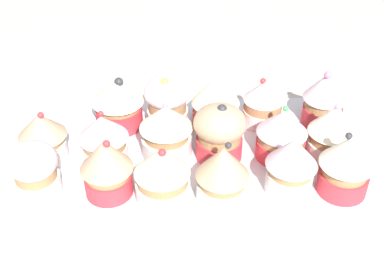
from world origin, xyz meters
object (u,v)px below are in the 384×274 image
cupcake_4 (291,165)px  cupcake_5 (347,163)px  cupcake_3 (222,174)px  cupcake_6 (43,135)px  baking_tray (192,160)px  cupcake_12 (118,102)px  cupcake_14 (216,101)px  cupcake_1 (106,166)px  cupcake_7 (104,139)px  cupcake_11 (333,131)px  cupcake_0 (34,170)px  cupcake_15 (263,102)px  cupcake_2 (162,174)px  cupcake_16 (325,97)px  cupcake_9 (220,132)px  cupcake_8 (166,130)px  cupcake_10 (281,132)px  cupcake_13 (167,101)px

cupcake_4 → cupcake_5: bearing=0.2°
cupcake_3 → cupcake_6: (-21.05, 7.75, -0.32)cm
baking_tray → cupcake_6: size_ratio=6.82×
cupcake_12 → cupcake_14: 12.72cm
cupcake_6 → cupcake_5: bearing=-10.6°
cupcake_1 → cupcake_7: bearing=100.4°
cupcake_1 → cupcake_11: size_ratio=1.01×
cupcake_0 → cupcake_15: bearing=26.2°
cupcake_2 → cupcake_14: (6.57, 13.77, 0.34)cm
cupcake_15 → cupcake_16: (7.99, -0.10, 0.73)cm
cupcake_2 → cupcake_9: 9.81cm
cupcake_6 → cupcake_14: bearing=16.8°
cupcake_0 → cupcake_7: cupcake_7 is taller
cupcake_5 → cupcake_14: size_ratio=1.07×
cupcake_14 → cupcake_12: bearing=178.7°
cupcake_2 → cupcake_5: 20.33cm
cupcake_9 → cupcake_16: cupcake_16 is taller
cupcake_4 → cupcake_8: size_ratio=1.02×
cupcake_7 → cupcake_6: bearing=173.0°
cupcake_4 → cupcake_5: 6.12cm
cupcake_11 → cupcake_6: bearing=179.6°
baking_tray → cupcake_16: cupcake_16 is taller
baking_tray → cupcake_9: (3.30, -0.06, 4.36)cm
baking_tray → cupcake_0: size_ratio=6.86×
cupcake_2 → cupcake_16: 25.26cm
cupcake_10 → cupcake_15: bearing=101.0°
baking_tray → cupcake_11: bearing=-0.3°
cupcake_8 → cupcake_10: size_ratio=1.07×
cupcake_15 → baking_tray: bearing=-143.4°
cupcake_14 → cupcake_6: bearing=-163.2°
cupcake_5 → cupcake_9: size_ratio=1.05×
cupcake_5 → cupcake_8: 21.21cm
cupcake_4 → cupcake_16: cupcake_16 is taller
cupcake_4 → cupcake_14: bearing=120.5°
cupcake_4 → cupcake_12: size_ratio=1.04×
cupcake_0 → cupcake_16: (34.98, 13.17, 0.56)cm
cupcake_13 → cupcake_15: 12.65cm
baking_tray → cupcake_9: size_ratio=6.11×
cupcake_2 → cupcake_12: bearing=113.6°
baking_tray → cupcake_11: size_ratio=6.19×
baking_tray → cupcake_14: 8.52cm
cupcake_1 → cupcake_7: size_ratio=1.10×
cupcake_5 → cupcake_16: (0.59, 13.34, -0.05)cm
cupcake_2 → cupcake_10: size_ratio=1.05×
cupcake_0 → cupcake_13: bearing=42.1°
cupcake_4 → cupcake_7: cupcake_4 is taller
cupcake_3 → cupcake_15: bearing=66.5°
baking_tray → cupcake_1: 12.19cm
cupcake_10 → cupcake_16: size_ratio=0.86×
cupcake_9 → cupcake_12: size_ratio=1.06×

